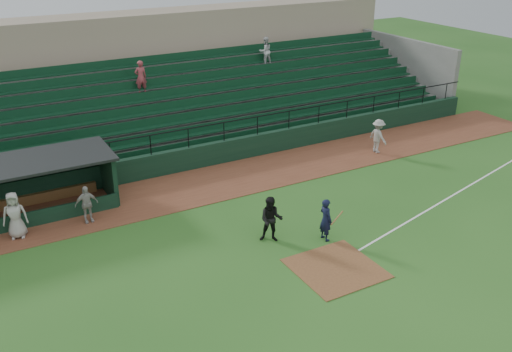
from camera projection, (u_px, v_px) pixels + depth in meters
ground at (320, 256)px, 21.66m from camera, size 90.00×90.00×0.00m
warning_track at (226, 180)px, 28.03m from camera, size 40.00×4.00×0.03m
home_plate_dirt at (336, 268)px, 20.85m from camera, size 3.00×3.00×0.03m
foul_line at (448, 198)px, 26.19m from camera, size 17.49×4.44×0.01m
stadium_structure at (162, 94)px, 33.85m from camera, size 38.00×13.08×6.40m
dugout at (6, 185)px, 24.39m from camera, size 8.90×3.20×2.42m
batter_at_plate at (326, 220)px, 22.45m from camera, size 1.02×0.70×1.78m
umpire at (271, 219)px, 22.33m from camera, size 1.17×1.11×1.90m
runner at (378, 136)px, 31.08m from camera, size 0.74×1.24×1.88m
dugout_player_a at (86, 204)px, 23.77m from camera, size 0.97×0.42×1.64m
dugout_player_b at (15, 215)px, 22.54m from camera, size 1.07×0.82×1.96m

